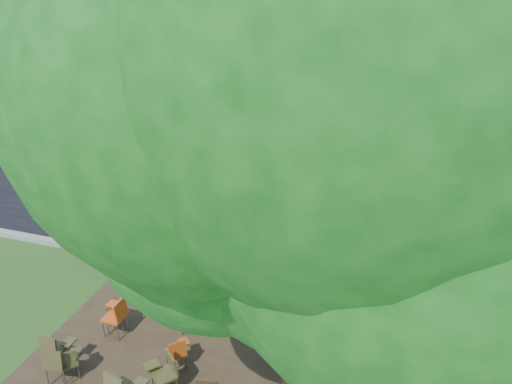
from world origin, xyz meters
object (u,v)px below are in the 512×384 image
(chair_10, at_px, (179,311))
(pedestrian_b, at_px, (8,101))
(chair_3, at_px, (165,369))
(bg_car_red, at_px, (91,154))
(black_car, at_px, (137,225))
(chair_2, at_px, (69,361))
(chair_8, at_px, (117,313))
(school_bus, at_px, (470,209))
(chair_1, at_px, (54,347))
(chair_0, at_px, (58,361))
(main_tree, at_px, (310,160))
(chair_11, at_px, (177,351))
(chair_9, at_px, (117,312))

(chair_10, xyz_separation_m, pedestrian_b, (-16.91, 13.41, 0.26))
(chair_3, height_order, bg_car_red, bg_car_red)
(bg_car_red, bearing_deg, black_car, -141.20)
(chair_2, distance_m, chair_8, 1.47)
(school_bus, height_order, chair_2, school_bus)
(school_bus, xyz_separation_m, chair_1, (-7.96, -6.37, -1.33))
(chair_1, relative_size, black_car, 0.23)
(black_car, bearing_deg, school_bus, -86.46)
(pedestrian_b, bearing_deg, chair_3, 2.48)
(chair_0, height_order, chair_10, chair_0)
(main_tree, height_order, chair_2, main_tree)
(main_tree, relative_size, chair_0, 9.71)
(school_bus, height_order, chair_11, school_bus)
(school_bus, distance_m, bg_car_red, 14.39)
(main_tree, distance_m, chair_10, 6.14)
(chair_9, bearing_deg, chair_3, -151.78)
(chair_11, distance_m, pedestrian_b, 22.70)
(main_tree, height_order, bg_car_red, main_tree)
(chair_0, relative_size, chair_8, 0.98)
(chair_8, relative_size, chair_9, 1.16)
(chair_3, bearing_deg, chair_8, 7.33)
(chair_10, bearing_deg, pedestrian_b, -106.94)
(chair_3, distance_m, chair_10, 1.83)
(chair_8, bearing_deg, chair_9, 34.21)
(chair_9, bearing_deg, chair_0, 145.96)
(chair_11, distance_m, black_car, 5.40)
(school_bus, distance_m, chair_10, 7.70)
(chair_9, relative_size, chair_10, 0.97)
(main_tree, xyz_separation_m, chair_0, (-4.75, -0.04, -4.69))
(bg_car_red, bearing_deg, chair_9, -149.17)
(chair_3, relative_size, black_car, 0.24)
(chair_0, height_order, chair_11, chair_0)
(pedestrian_b, bearing_deg, chair_10, 4.99)
(main_tree, xyz_separation_m, school_bus, (2.86, 6.68, -3.40))
(chair_1, xyz_separation_m, pedestrian_b, (-15.04, 15.27, 0.24))
(chair_2, xyz_separation_m, chair_10, (1.38, 2.05, 0.04))
(chair_8, xyz_separation_m, chair_11, (1.74, -0.56, -0.10))
(chair_3, bearing_deg, chair_1, 43.00)
(chair_8, height_order, chair_9, chair_8)
(bg_car_red, bearing_deg, school_bus, -110.79)
(school_bus, relative_size, chair_8, 14.39)
(chair_1, xyz_separation_m, chair_9, (0.56, 1.40, -0.03))
(chair_9, height_order, bg_car_red, bg_car_red)
(chair_0, bearing_deg, main_tree, -8.72)
(main_tree, bearing_deg, chair_1, 176.59)
(chair_8, height_order, bg_car_red, bg_car_red)
(chair_11, bearing_deg, chair_2, 162.01)
(chair_10, bearing_deg, chair_8, -42.95)
(chair_8, relative_size, chair_10, 1.12)
(chair_1, distance_m, pedestrian_b, 21.44)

